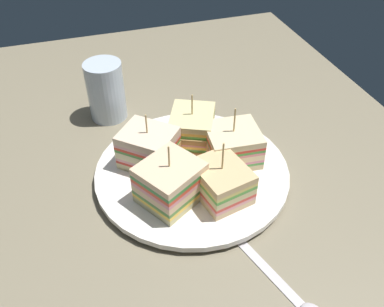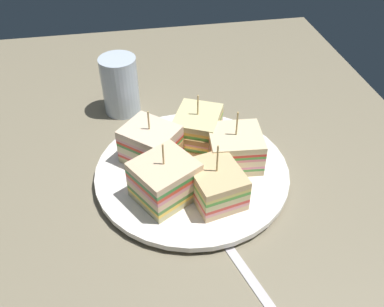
{
  "view_description": "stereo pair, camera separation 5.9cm",
  "coord_description": "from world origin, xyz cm",
  "px_view_note": "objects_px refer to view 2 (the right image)",
  "views": [
    {
      "loc": [
        42.76,
        -13.72,
        43.07
      ],
      "look_at": [
        0.0,
        0.0,
        4.59
      ],
      "focal_mm": 38.67,
      "sensor_mm": 36.0,
      "label": 1
    },
    {
      "loc": [
        44.19,
        -7.99,
        43.07
      ],
      "look_at": [
        0.0,
        0.0,
        4.59
      ],
      "focal_mm": 38.67,
      "sensor_mm": 36.0,
      "label": 2
    }
  ],
  "objects_px": {
    "sandwich_wedge_2": "(234,148)",
    "sandwich_wedge_3": "(198,128)",
    "sandwich_wedge_0": "(165,180)",
    "drinking_glass": "(121,89)",
    "plate": "(192,172)",
    "sandwich_wedge_1": "(216,184)",
    "sandwich_wedge_4": "(151,144)"
  },
  "relations": [
    {
      "from": "sandwich_wedge_0",
      "to": "sandwich_wedge_3",
      "type": "bearing_deg",
      "value": 28.11
    },
    {
      "from": "sandwich_wedge_3",
      "to": "sandwich_wedge_4",
      "type": "bearing_deg",
      "value": -44.43
    },
    {
      "from": "sandwich_wedge_2",
      "to": "drinking_glass",
      "type": "xyz_separation_m",
      "value": [
        -0.19,
        -0.16,
        0.0
      ]
    },
    {
      "from": "sandwich_wedge_4",
      "to": "sandwich_wedge_2",
      "type": "bearing_deg",
      "value": 28.63
    },
    {
      "from": "plate",
      "to": "sandwich_wedge_0",
      "type": "xyz_separation_m",
      "value": [
        0.05,
        -0.05,
        0.04
      ]
    },
    {
      "from": "sandwich_wedge_0",
      "to": "drinking_glass",
      "type": "relative_size",
      "value": 0.98
    },
    {
      "from": "sandwich_wedge_0",
      "to": "sandwich_wedge_2",
      "type": "height_order",
      "value": "sandwich_wedge_0"
    },
    {
      "from": "sandwich_wedge_4",
      "to": "drinking_glass",
      "type": "bearing_deg",
      "value": 144.14
    },
    {
      "from": "sandwich_wedge_3",
      "to": "sandwich_wedge_0",
      "type": "bearing_deg",
      "value": -6.13
    },
    {
      "from": "plate",
      "to": "sandwich_wedge_1",
      "type": "distance_m",
      "value": 0.07
    },
    {
      "from": "sandwich_wedge_2",
      "to": "sandwich_wedge_0",
      "type": "bearing_deg",
      "value": 30.33
    },
    {
      "from": "sandwich_wedge_4",
      "to": "drinking_glass",
      "type": "distance_m",
      "value": 0.17
    },
    {
      "from": "sandwich_wedge_2",
      "to": "sandwich_wedge_4",
      "type": "height_order",
      "value": "sandwich_wedge_2"
    },
    {
      "from": "sandwich_wedge_2",
      "to": "sandwich_wedge_4",
      "type": "xyz_separation_m",
      "value": [
        -0.03,
        -0.12,
        0.0
      ]
    },
    {
      "from": "plate",
      "to": "sandwich_wedge_1",
      "type": "height_order",
      "value": "sandwich_wedge_1"
    },
    {
      "from": "sandwich_wedge_0",
      "to": "sandwich_wedge_2",
      "type": "xyz_separation_m",
      "value": [
        -0.05,
        0.11,
        -0.0
      ]
    },
    {
      "from": "sandwich_wedge_1",
      "to": "drinking_glass",
      "type": "bearing_deg",
      "value": 11.68
    },
    {
      "from": "sandwich_wedge_2",
      "to": "plate",
      "type": "bearing_deg",
      "value": 9.82
    },
    {
      "from": "sandwich_wedge_0",
      "to": "sandwich_wedge_1",
      "type": "distance_m",
      "value": 0.07
    },
    {
      "from": "drinking_glass",
      "to": "sandwich_wedge_0",
      "type": "bearing_deg",
      "value": 11.02
    },
    {
      "from": "sandwich_wedge_3",
      "to": "sandwich_wedge_4",
      "type": "xyz_separation_m",
      "value": [
        0.03,
        -0.08,
        0.0
      ]
    },
    {
      "from": "sandwich_wedge_1",
      "to": "sandwich_wedge_4",
      "type": "xyz_separation_m",
      "value": [
        -0.09,
        -0.08,
        0.0
      ]
    },
    {
      "from": "sandwich_wedge_0",
      "to": "sandwich_wedge_1",
      "type": "xyz_separation_m",
      "value": [
        0.01,
        0.07,
        -0.0
      ]
    },
    {
      "from": "sandwich_wedge_3",
      "to": "drinking_glass",
      "type": "height_order",
      "value": "drinking_glass"
    },
    {
      "from": "sandwich_wedge_4",
      "to": "drinking_glass",
      "type": "xyz_separation_m",
      "value": [
        -0.16,
        -0.04,
        0.0
      ]
    },
    {
      "from": "sandwich_wedge_0",
      "to": "sandwich_wedge_4",
      "type": "bearing_deg",
      "value": 66.67
    },
    {
      "from": "sandwich_wedge_2",
      "to": "sandwich_wedge_3",
      "type": "height_order",
      "value": "sandwich_wedge_2"
    },
    {
      "from": "plate",
      "to": "sandwich_wedge_3",
      "type": "height_order",
      "value": "sandwich_wedge_3"
    },
    {
      "from": "sandwich_wedge_0",
      "to": "sandwich_wedge_3",
      "type": "xyz_separation_m",
      "value": [
        -0.11,
        0.06,
        -0.0
      ]
    },
    {
      "from": "plate",
      "to": "sandwich_wedge_3",
      "type": "relative_size",
      "value": 2.96
    },
    {
      "from": "plate",
      "to": "drinking_glass",
      "type": "relative_size",
      "value": 2.76
    },
    {
      "from": "sandwich_wedge_1",
      "to": "sandwich_wedge_4",
      "type": "relative_size",
      "value": 0.92
    }
  ]
}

